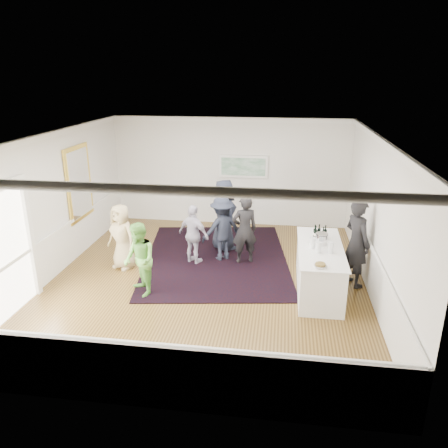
# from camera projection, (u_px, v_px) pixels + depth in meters

# --- Properties ---
(floor) EXTENTS (8.00, 8.00, 0.00)m
(floor) POSITION_uv_depth(u_px,v_px,m) (207.00, 280.00, 9.79)
(floor) COLOR brown
(floor) RESTS_ON ground
(ceiling) EXTENTS (7.00, 8.00, 0.02)m
(ceiling) POSITION_uv_depth(u_px,v_px,m) (205.00, 136.00, 8.74)
(ceiling) COLOR white
(ceiling) RESTS_ON wall_back
(wall_left) EXTENTS (0.02, 8.00, 3.20)m
(wall_left) POSITION_uv_depth(u_px,v_px,m) (52.00, 206.00, 9.72)
(wall_left) COLOR white
(wall_left) RESTS_ON floor
(wall_right) EXTENTS (0.02, 8.00, 3.20)m
(wall_right) POSITION_uv_depth(u_px,v_px,m) (377.00, 219.00, 8.81)
(wall_right) COLOR white
(wall_right) RESTS_ON floor
(wall_back) EXTENTS (7.00, 0.02, 3.20)m
(wall_back) POSITION_uv_depth(u_px,v_px,m) (230.00, 172.00, 13.00)
(wall_back) COLOR white
(wall_back) RESTS_ON floor
(wall_front) EXTENTS (7.00, 0.02, 3.20)m
(wall_front) POSITION_uv_depth(u_px,v_px,m) (151.00, 307.00, 5.52)
(wall_front) COLOR white
(wall_front) RESTS_ON floor
(wainscoting) EXTENTS (7.00, 8.00, 1.00)m
(wainscoting) POSITION_uv_depth(u_px,v_px,m) (207.00, 260.00, 9.63)
(wainscoting) COLOR white
(wainscoting) RESTS_ON floor
(mirror) EXTENTS (0.05, 1.25, 1.85)m
(mirror) POSITION_uv_depth(u_px,v_px,m) (79.00, 183.00, 10.86)
(mirror) COLOR yellow
(mirror) RESTS_ON wall_left
(doorway) EXTENTS (0.10, 1.78, 2.56)m
(doorway) POSITION_uv_depth(u_px,v_px,m) (4.00, 245.00, 8.00)
(doorway) COLOR white
(doorway) RESTS_ON wall_left
(landscape_painting) EXTENTS (1.44, 0.06, 0.66)m
(landscape_painting) POSITION_uv_depth(u_px,v_px,m) (243.00, 167.00, 12.84)
(landscape_painting) COLOR white
(landscape_painting) RESTS_ON wall_back
(area_rug) EXTENTS (4.07, 4.99, 0.02)m
(area_rug) POSITION_uv_depth(u_px,v_px,m) (216.00, 258.00, 10.93)
(area_rug) COLOR black
(area_rug) RESTS_ON floor
(serving_table) EXTENTS (0.92, 2.43, 0.98)m
(serving_table) POSITION_uv_depth(u_px,v_px,m) (319.00, 268.00, 9.21)
(serving_table) COLOR white
(serving_table) RESTS_ON floor
(bartender) EXTENTS (0.76, 0.85, 1.95)m
(bartender) POSITION_uv_depth(u_px,v_px,m) (357.00, 243.00, 9.29)
(bartender) COLOR black
(bartender) RESTS_ON floor
(guest_tan) EXTENTS (0.90, 0.77, 1.56)m
(guest_tan) POSITION_uv_depth(u_px,v_px,m) (122.00, 237.00, 10.18)
(guest_tan) COLOR tan
(guest_tan) RESTS_ON floor
(guest_green) EXTENTS (0.92, 0.96, 1.56)m
(guest_green) POSITION_uv_depth(u_px,v_px,m) (139.00, 260.00, 8.93)
(guest_green) COLOR #69B649
(guest_green) RESTS_ON floor
(guest_lilac) EXTENTS (0.92, 0.70, 1.46)m
(guest_lilac) POSITION_uv_depth(u_px,v_px,m) (194.00, 235.00, 10.45)
(guest_lilac) COLOR #B3AEC2
(guest_lilac) RESTS_ON floor
(guest_dark_a) EXTENTS (1.19, 1.07, 1.60)m
(guest_dark_a) POSITION_uv_depth(u_px,v_px,m) (222.00, 229.00, 10.63)
(guest_dark_a) COLOR black
(guest_dark_a) RESTS_ON floor
(guest_dark_b) EXTENTS (0.72, 0.59, 1.69)m
(guest_dark_b) POSITION_uv_depth(u_px,v_px,m) (245.00, 230.00, 10.44)
(guest_dark_b) COLOR black
(guest_dark_b) RESTS_ON floor
(guest_navy) EXTENTS (1.02, 1.08, 1.86)m
(guest_navy) POSITION_uv_depth(u_px,v_px,m) (224.00, 215.00, 11.22)
(guest_navy) COLOR black
(guest_navy) RESTS_ON floor
(wine_bottles) EXTENTS (0.29, 0.23, 0.31)m
(wine_bottles) POSITION_uv_depth(u_px,v_px,m) (320.00, 231.00, 9.48)
(wine_bottles) COLOR black
(wine_bottles) RESTS_ON serving_table
(juice_pitchers) EXTENTS (0.46, 0.36, 0.24)m
(juice_pitchers) POSITION_uv_depth(u_px,v_px,m) (320.00, 246.00, 8.80)
(juice_pitchers) COLOR #7CB03F
(juice_pitchers) RESTS_ON serving_table
(ice_bucket) EXTENTS (0.26, 0.26, 0.25)m
(ice_bucket) POSITION_uv_depth(u_px,v_px,m) (322.00, 239.00, 9.14)
(ice_bucket) COLOR silver
(ice_bucket) RESTS_ON serving_table
(nut_bowl) EXTENTS (0.24, 0.24, 0.07)m
(nut_bowl) POSITION_uv_depth(u_px,v_px,m) (320.00, 265.00, 8.10)
(nut_bowl) COLOR white
(nut_bowl) RESTS_ON serving_table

